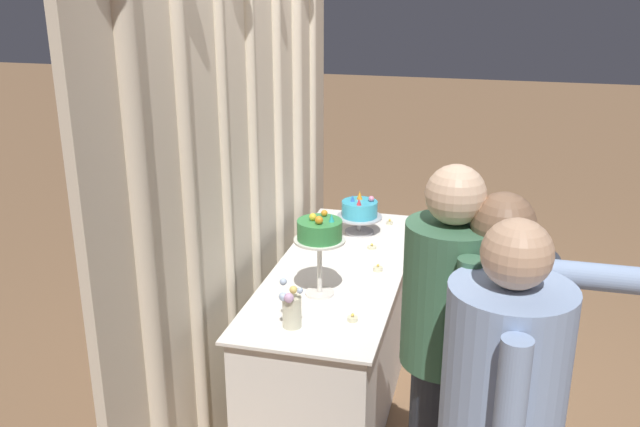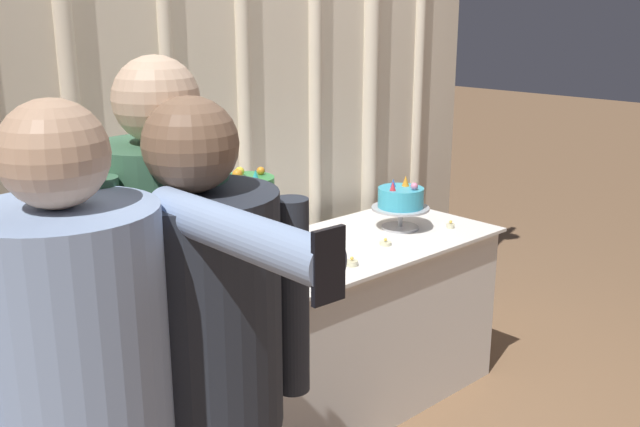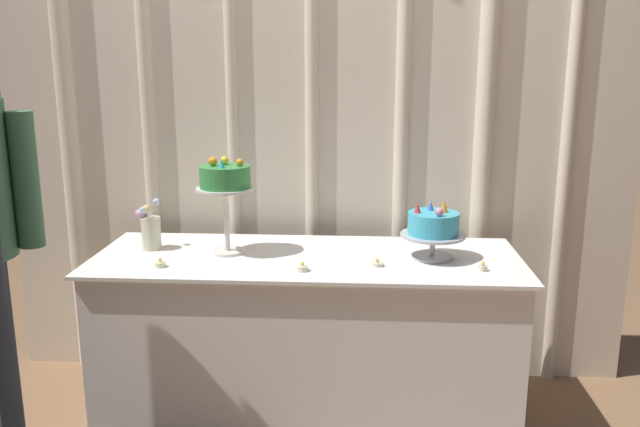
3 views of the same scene
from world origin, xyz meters
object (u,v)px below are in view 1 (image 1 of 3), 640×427
object	(u,v)px
cake_table	(339,330)
tealight_near_right	(372,247)
guest_man_dark_suit	(444,364)
tealight_far_right	(390,223)
flower_vase	(291,308)
cake_display_nearright	(360,211)
guest_man_pink_jacket	(488,388)
tealight_far_left	(353,319)
cake_display_nearleft	(320,235)
tealight_near_left	(378,268)

from	to	relation	value
cake_table	tealight_near_right	size ratio (longest dim) A/B	34.07
cake_table	guest_man_dark_suit	distance (m)	1.33
cake_table	tealight_far_right	distance (m)	0.80
tealight_near_right	guest_man_dark_suit	world-z (taller)	guest_man_dark_suit
flower_vase	tealight_near_right	xyz separation A→B (m)	(0.96, -0.18, -0.08)
cake_display_nearright	guest_man_pink_jacket	world-z (taller)	guest_man_pink_jacket
cake_table	tealight_far_left	size ratio (longest dim) A/B	39.21
guest_man_dark_suit	cake_table	bearing A→B (deg)	30.09
cake_display_nearleft	tealight_far_right	size ratio (longest dim) A/B	11.02
guest_man_dark_suit	guest_man_pink_jacket	bearing A→B (deg)	-95.29
tealight_near_left	tealight_near_right	size ratio (longest dim) A/B	0.94
tealight_near_right	guest_man_dark_suit	distance (m)	1.44
tealight_near_left	guest_man_pink_jacket	distance (m)	1.22
tealight_far_right	tealight_near_right	bearing A→B (deg)	174.93
cake_table	tealight_near_left	xyz separation A→B (m)	(0.00, -0.20, 0.38)
cake_display_nearright	flower_vase	distance (m)	1.19
cake_display_nearright	tealight_near_right	distance (m)	0.28
cake_table	tealight_near_left	bearing A→B (deg)	-89.13
guest_man_dark_suit	tealight_near_left	bearing A→B (deg)	21.35
cake_table	cake_display_nearleft	world-z (taller)	cake_display_nearleft
cake_table	tealight_near_right	bearing A→B (deg)	-21.75
cake_display_nearleft	cake_display_nearright	bearing A→B (deg)	-1.45
flower_vase	cake_display_nearright	bearing A→B (deg)	-2.87
flower_vase	guest_man_dark_suit	distance (m)	0.78
tealight_near_left	guest_man_dark_suit	distance (m)	1.15
tealight_far_left	guest_man_dark_suit	size ratio (longest dim) A/B	0.03
tealight_near_right	guest_man_pink_jacket	xyz separation A→B (m)	(-1.36, -0.65, 0.07)
cake_display_nearleft	cake_table	bearing A→B (deg)	-3.85
flower_vase	guest_man_dark_suit	bearing A→B (deg)	-119.66
cake_table	flower_vase	xyz separation A→B (m)	(-0.67, 0.06, 0.46)
cake_display_nearright	tealight_far_right	world-z (taller)	cake_display_nearright
tealight_near_right	guest_man_pink_jacket	size ratio (longest dim) A/B	0.03
cake_display_nearright	guest_man_pink_jacket	xyz separation A→B (m)	(-1.59, -0.77, -0.05)
cake_table	tealight_near_right	world-z (taller)	tealight_near_right
tealight_near_left	guest_man_pink_jacket	bearing A→B (deg)	-152.08
flower_vase	tealight_far_right	size ratio (longest dim) A/B	5.78
cake_table	tealight_far_left	xyz separation A→B (m)	(-0.56, -0.18, 0.38)
guest_man_dark_suit	cake_display_nearleft	bearing A→B (deg)	41.35
cake_display_nearright	guest_man_dark_suit	xyz separation A→B (m)	(-1.57, -0.61, 0.01)
flower_vase	guest_man_dark_suit	size ratio (longest dim) A/B	0.13
cake_table	tealight_near_left	size ratio (longest dim) A/B	36.44
flower_vase	tealight_far_left	world-z (taller)	flower_vase
tealight_far_left	tealight_near_right	bearing A→B (deg)	4.61
tealight_far_left	tealight_near_left	distance (m)	0.56
flower_vase	guest_man_dark_suit	world-z (taller)	guest_man_dark_suit
cake_display_nearright	tealight_near_left	xyz separation A→B (m)	(-0.51, -0.20, -0.12)
cake_table	tealight_near_right	distance (m)	0.49
tealight_near_left	guest_man_pink_jacket	xyz separation A→B (m)	(-1.08, -0.57, 0.07)
tealight_near_right	guest_man_dark_suit	bearing A→B (deg)	-159.67
cake_display_nearright	tealight_near_left	distance (m)	0.56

